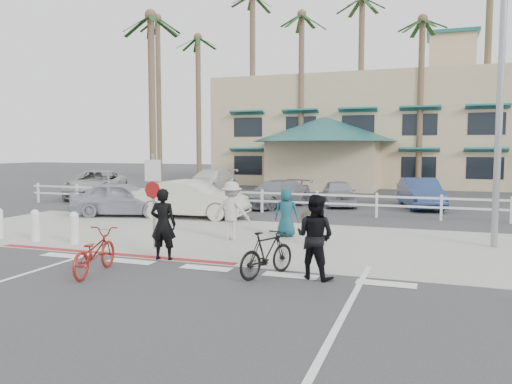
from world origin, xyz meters
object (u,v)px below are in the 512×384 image
at_px(sign_post, 154,196).
at_px(car_red_compact, 123,199).
at_px(car_white_sedan, 192,199).
at_px(bike_red, 94,252).
at_px(bike_black, 267,254).

distance_m(sign_post, car_red_compact, 7.23).
height_order(sign_post, car_white_sedan, sign_post).
distance_m(bike_red, car_white_sedan, 8.92).
bearing_deg(sign_post, car_white_sedan, 107.21).
relative_size(car_white_sedan, car_red_compact, 1.09).
bearing_deg(car_red_compact, car_white_sedan, -97.06).
distance_m(sign_post, car_white_sedan, 6.16).
xyz_separation_m(bike_red, car_white_sedan, (-2.01, 8.69, 0.26)).
bearing_deg(bike_black, car_red_compact, -16.36).
xyz_separation_m(sign_post, car_white_sedan, (-1.81, 5.85, -0.70)).
bearing_deg(bike_red, bike_black, -174.26).
bearing_deg(sign_post, bike_red, -85.95).
distance_m(sign_post, bike_red, 3.01).
bearing_deg(car_white_sedan, bike_red, -169.91).
bearing_deg(car_white_sedan, car_red_compact, 95.06).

